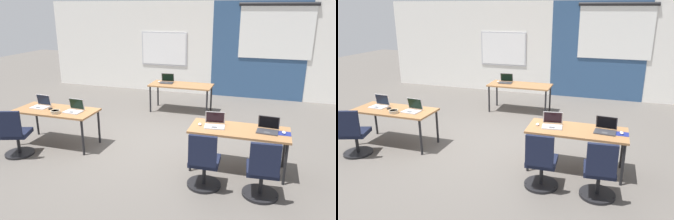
{
  "view_description": "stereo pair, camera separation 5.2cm",
  "coord_description": "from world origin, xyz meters",
  "views": [
    {
      "loc": [
        2.12,
        -5.65,
        2.62
      ],
      "look_at": [
        0.38,
        -0.12,
        0.77
      ],
      "focal_mm": 34.59,
      "sensor_mm": 36.0,
      "label": 1
    },
    {
      "loc": [
        2.17,
        -5.63,
        2.62
      ],
      "look_at": [
        0.38,
        -0.12,
        0.77
      ],
      "focal_mm": 34.59,
      "sensor_mm": 36.0,
      "label": 2
    }
  ],
  "objects": [
    {
      "name": "desk_near_left",
      "position": [
        -1.75,
        -0.6,
        0.66
      ],
      "size": [
        1.6,
        0.7,
        0.72
      ],
      "color": "olive",
      "rests_on": "ground"
    },
    {
      "name": "desk_far_center",
      "position": [
        0.0,
        2.2,
        0.66
      ],
      "size": [
        1.6,
        0.7,
        0.72
      ],
      "color": "olive",
      "rests_on": "ground"
    },
    {
      "name": "mouse_far_left",
      "position": [
        -0.62,
        2.27,
        0.74
      ],
      "size": [
        0.06,
        0.1,
        0.03
      ],
      "color": "silver",
      "rests_on": "desk_far_center"
    },
    {
      "name": "chair_near_right_end",
      "position": [
        2.17,
        -1.39,
        0.38
      ],
      "size": [
        0.52,
        0.56,
        0.92
      ],
      "rotation": [
        0.0,
        0.0,
        3.22
      ],
      "color": "black",
      "rests_on": "ground"
    },
    {
      "name": "ground_plane",
      "position": [
        0.0,
        0.0,
        0.0
      ],
      "size": [
        24.0,
        24.0,
        0.0
      ],
      "color": "#56514C"
    },
    {
      "name": "mouse_near_right_end",
      "position": [
        2.44,
        -0.59,
        0.74
      ],
      "size": [
        0.07,
        0.11,
        0.03
      ],
      "color": "silver",
      "rests_on": "mousepad_near_right_end"
    },
    {
      "name": "laptop_far_left",
      "position": [
        -0.4,
        2.28,
        0.77
      ],
      "size": [
        0.35,
        0.31,
        0.23
      ],
      "rotation": [
        0.0,
        0.0,
        0.09
      ],
      "color": "#333338",
      "rests_on": "desk_far_center"
    },
    {
      "name": "chair_near_right_inner",
      "position": [
        1.33,
        -1.36,
        0.38
      ],
      "size": [
        0.52,
        0.55,
        0.92
      ],
      "rotation": [
        0.0,
        0.0,
        3.18
      ],
      "color": "black",
      "rests_on": "ground"
    },
    {
      "name": "mouse_near_right_inner",
      "position": [
        1.1,
        -0.6,
        0.74
      ],
      "size": [
        0.08,
        0.11,
        0.03
      ],
      "color": "silver",
      "rests_on": "desk_near_right"
    },
    {
      "name": "desk_near_right",
      "position": [
        1.75,
        -0.6,
        0.66
      ],
      "size": [
        1.6,
        0.7,
        0.72
      ],
      "color": "olive",
      "rests_on": "ground"
    },
    {
      "name": "laptop_near_left_inner",
      "position": [
        -1.34,
        -0.59,
        0.77
      ],
      "size": [
        0.34,
        0.29,
        0.24
      ],
      "rotation": [
        0.0,
        0.0,
        -0.06
      ],
      "color": "#B7B7BC",
      "rests_on": "desk_near_left"
    },
    {
      "name": "mousepad_near_right_end",
      "position": [
        2.44,
        -0.59,
        0.72
      ],
      "size": [
        0.22,
        0.19,
        0.0
      ],
      "color": "navy",
      "rests_on": "desk_near_right"
    },
    {
      "name": "laptop_near_left_end",
      "position": [
        -2.13,
        -0.54,
        0.77
      ],
      "size": [
        0.34,
        0.28,
        0.24
      ],
      "rotation": [
        0.0,
        0.0,
        -0.04
      ],
      "color": "silver",
      "rests_on": "desk_near_left"
    },
    {
      "name": "snack_bowl",
      "position": [
        -1.62,
        -0.8,
        0.76
      ],
      "size": [
        0.18,
        0.18,
        0.06
      ],
      "color": "tan",
      "rests_on": "desk_near_left"
    },
    {
      "name": "laptop_near_right_inner",
      "position": [
        1.34,
        -0.58,
        0.77
      ],
      "size": [
        0.36,
        0.32,
        0.23
      ],
      "rotation": [
        0.0,
        0.0,
        0.12
      ],
      "color": "#B7B7BC",
      "rests_on": "desk_near_right"
    },
    {
      "name": "chair_near_left_end",
      "position": [
        -2.14,
        -1.3,
        0.38
      ],
      "size": [
        0.56,
        0.61,
        0.92
      ],
      "rotation": [
        0.0,
        0.0,
        3.48
      ],
      "color": "black",
      "rests_on": "ground"
    },
    {
      "name": "laptop_near_right_end",
      "position": [
        2.19,
        -0.56,
        0.77
      ],
      "size": [
        0.35,
        0.3,
        0.23
      ],
      "rotation": [
        0.0,
        0.0,
        -0.08
      ],
      "color": "#333338",
      "rests_on": "desk_near_right"
    },
    {
      "name": "back_wall_assembly",
      "position": [
        0.05,
        4.2,
        1.41
      ],
      "size": [
        10.0,
        0.27,
        2.8
      ],
      "color": "silver",
      "rests_on": "ground"
    },
    {
      "name": "mouse_near_left_end",
      "position": [
        -1.87,
        -0.61,
        0.74
      ],
      "size": [
        0.08,
        0.11,
        0.03
      ],
      "color": "black",
      "rests_on": "desk_near_left"
    }
  ]
}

